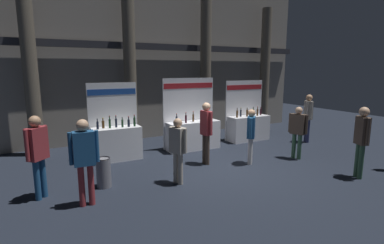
# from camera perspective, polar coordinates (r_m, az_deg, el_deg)

# --- Properties ---
(ground_plane) EXTENTS (26.57, 26.57, 0.00)m
(ground_plane) POSITION_cam_1_polar(r_m,az_deg,el_deg) (8.56, 7.01, -8.72)
(ground_plane) COLOR black
(hall_colonnade) EXTENTS (13.29, 1.10, 6.58)m
(hall_colonnade) POSITION_cam_1_polar(r_m,az_deg,el_deg) (12.17, -5.48, 12.24)
(hall_colonnade) COLOR gray
(hall_colonnade) RESTS_ON ground_plane
(exhibitor_booth_0) EXTENTS (1.51, 0.66, 2.36)m
(exhibitor_booth_0) POSITION_cam_1_polar(r_m,az_deg,el_deg) (9.36, -14.40, -3.43)
(exhibitor_booth_0) COLOR white
(exhibitor_booth_0) RESTS_ON ground_plane
(exhibitor_booth_1) EXTENTS (1.95, 0.66, 2.46)m
(exhibitor_booth_1) POSITION_cam_1_polar(r_m,az_deg,el_deg) (10.26, 0.11, -1.94)
(exhibitor_booth_1) COLOR white
(exhibitor_booth_1) RESTS_ON ground_plane
(exhibitor_booth_2) EXTENTS (1.74, 0.66, 2.32)m
(exhibitor_booth_2) POSITION_cam_1_polar(r_m,az_deg,el_deg) (11.76, 10.76, -0.65)
(exhibitor_booth_2) COLOR white
(exhibitor_booth_2) RESTS_ON ground_plane
(trash_bin) EXTENTS (0.34, 0.34, 0.72)m
(trash_bin) POSITION_cam_1_polar(r_m,az_deg,el_deg) (7.36, -16.73, -9.33)
(trash_bin) COLOR slate
(trash_bin) RESTS_ON ground_plane
(visitor_0) EXTENTS (0.25, 0.49, 1.83)m
(visitor_0) POSITION_cam_1_polar(r_m,az_deg,el_deg) (8.54, 2.75, -1.18)
(visitor_0) COLOR #47382D
(visitor_0) RESTS_ON ground_plane
(visitor_1) EXTENTS (0.58, 0.28, 1.80)m
(visitor_1) POSITION_cam_1_polar(r_m,az_deg,el_deg) (6.29, -20.11, -5.85)
(visitor_1) COLOR maroon
(visitor_1) RESTS_ON ground_plane
(visitor_2) EXTENTS (0.36, 0.51, 1.62)m
(visitor_2) POSITION_cam_1_polar(r_m,az_deg,el_deg) (7.09, -2.75, -4.53)
(visitor_2) COLOR #ADA393
(visitor_2) RESTS_ON ground_plane
(visitor_3) EXTENTS (0.32, 0.47, 1.84)m
(visitor_3) POSITION_cam_1_polar(r_m,az_deg,el_deg) (8.57, 29.99, -2.43)
(visitor_3) COLOR #33563D
(visitor_3) RESTS_ON ground_plane
(visitor_4) EXTENTS (0.40, 0.40, 1.63)m
(visitor_4) POSITION_cam_1_polar(r_m,az_deg,el_deg) (8.75, 11.33, -1.95)
(visitor_4) COLOR silver
(visitor_4) RESTS_ON ground_plane
(visitor_5) EXTENTS (0.46, 0.46, 1.82)m
(visitor_5) POSITION_cam_1_polar(r_m,az_deg,el_deg) (7.03, -27.74, -4.69)
(visitor_5) COLOR navy
(visitor_5) RESTS_ON ground_plane
(visitor_7) EXTENTS (0.30, 0.45, 1.83)m
(visitor_7) POSITION_cam_1_polar(r_m,az_deg,el_deg) (11.96, 21.54, 1.40)
(visitor_7) COLOR navy
(visitor_7) RESTS_ON ground_plane
(visitor_8) EXTENTS (0.34, 0.57, 1.63)m
(visitor_8) POSITION_cam_1_polar(r_m,az_deg,el_deg) (9.64, 19.79, -1.15)
(visitor_8) COLOR #33563D
(visitor_8) RESTS_ON ground_plane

